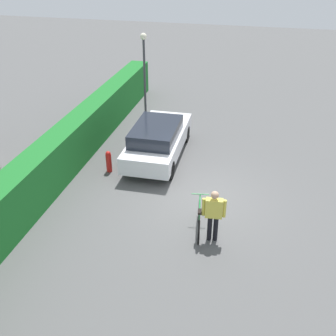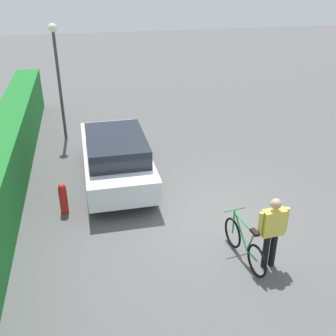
{
  "view_description": "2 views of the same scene",
  "coord_description": "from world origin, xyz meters",
  "px_view_note": "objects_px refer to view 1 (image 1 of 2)",
  "views": [
    {
      "loc": [
        -10.75,
        -1.38,
        7.32
      ],
      "look_at": [
        -0.13,
        1.16,
        1.02
      ],
      "focal_mm": 42.68,
      "sensor_mm": 36.0,
      "label": 1
    },
    {
      "loc": [
        -8.01,
        2.79,
        5.6
      ],
      "look_at": [
        1.34,
        0.85,
        0.73
      ],
      "focal_mm": 43.29,
      "sensor_mm": 36.0,
      "label": 2
    }
  ],
  "objects_px": {
    "parked_car_near": "(158,139)",
    "person_rider": "(214,213)",
    "street_lamp": "(144,65)",
    "fire_hydrant": "(109,161)",
    "bicycle": "(199,220)"
  },
  "relations": [
    {
      "from": "parked_car_near",
      "to": "person_rider",
      "type": "distance_m",
      "value": 5.1
    },
    {
      "from": "street_lamp",
      "to": "fire_hydrant",
      "type": "xyz_separation_m",
      "value": [
        -4.89,
        -0.05,
        -2.14
      ]
    },
    {
      "from": "street_lamp",
      "to": "fire_hydrant",
      "type": "distance_m",
      "value": 5.33
    },
    {
      "from": "parked_car_near",
      "to": "person_rider",
      "type": "bearing_deg",
      "value": -148.18
    },
    {
      "from": "person_rider",
      "to": "street_lamp",
      "type": "height_order",
      "value": "street_lamp"
    },
    {
      "from": "parked_car_near",
      "to": "street_lamp",
      "type": "bearing_deg",
      "value": 23.47
    },
    {
      "from": "bicycle",
      "to": "street_lamp",
      "type": "xyz_separation_m",
      "value": [
        7.49,
        3.76,
        2.17
      ]
    },
    {
      "from": "street_lamp",
      "to": "bicycle",
      "type": "bearing_deg",
      "value": -153.33
    },
    {
      "from": "parked_car_near",
      "to": "street_lamp",
      "type": "relative_size",
      "value": 1.15
    },
    {
      "from": "street_lamp",
      "to": "fire_hydrant",
      "type": "relative_size",
      "value": 4.81
    },
    {
      "from": "parked_car_near",
      "to": "fire_hydrant",
      "type": "height_order",
      "value": "parked_car_near"
    },
    {
      "from": "fire_hydrant",
      "to": "bicycle",
      "type": "bearing_deg",
      "value": -125.05
    },
    {
      "from": "bicycle",
      "to": "fire_hydrant",
      "type": "distance_m",
      "value": 4.54
    },
    {
      "from": "person_rider",
      "to": "fire_hydrant",
      "type": "xyz_separation_m",
      "value": [
        2.9,
        4.14,
        -0.52
      ]
    },
    {
      "from": "bicycle",
      "to": "fire_hydrant",
      "type": "height_order",
      "value": "bicycle"
    }
  ]
}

